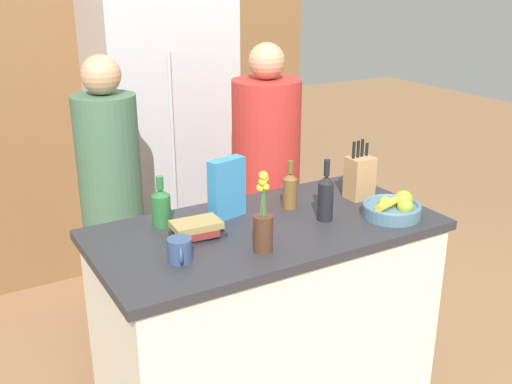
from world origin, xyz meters
TOP-DOWN VIEW (x-y plane):
  - kitchen_island at (0.00, 0.00)m, footprint 1.45×0.73m
  - back_wall_wood at (0.00, 1.80)m, footprint 2.65×0.12m
  - refrigerator at (0.11, 1.44)m, footprint 0.78×0.62m
  - fruit_bowl at (0.53, -0.19)m, footprint 0.25×0.25m
  - knife_block at (0.54, 0.07)m, footprint 0.12×0.10m
  - flower_vase at (-0.14, -0.20)m, footprint 0.08×0.08m
  - cereal_box at (-0.10, 0.17)m, footprint 0.17×0.09m
  - coffee_mug at (-0.44, -0.12)m, footprint 0.09×0.12m
  - book_stack at (-0.30, 0.04)m, footprint 0.21×0.16m
  - bottle_oil at (0.19, 0.12)m, footprint 0.06×0.06m
  - bottle_vinegar at (-0.38, 0.22)m, footprint 0.08×0.08m
  - bottle_wine at (0.25, -0.07)m, footprint 0.07×0.07m
  - person_at_sink at (-0.43, 0.76)m, footprint 0.30×0.30m
  - person_in_blue at (0.38, 0.65)m, footprint 0.36×0.36m

SIDE VIEW (x-z plane):
  - kitchen_island at x=0.00m, z-range 0.00..0.94m
  - person_in_blue at x=0.38m, z-range 0.09..1.69m
  - person_at_sink at x=-0.43m, z-range 0.10..1.69m
  - refrigerator at x=0.11m, z-range 0.00..1.85m
  - book_stack at x=-0.30m, z-range 0.93..1.00m
  - fruit_bowl at x=0.53m, z-range 0.92..1.03m
  - coffee_mug at x=-0.44m, z-range 0.93..1.02m
  - bottle_vinegar at x=-0.38m, z-range 0.91..1.13m
  - bottle_oil at x=0.19m, z-range 0.91..1.13m
  - knife_block at x=0.54m, z-range 0.90..1.18m
  - bottle_wine at x=0.25m, z-range 0.91..1.17m
  - flower_vase at x=-0.14m, z-range 0.89..1.21m
  - cereal_box at x=-0.10m, z-range 0.93..1.19m
  - back_wall_wood at x=0.00m, z-range 0.00..2.60m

